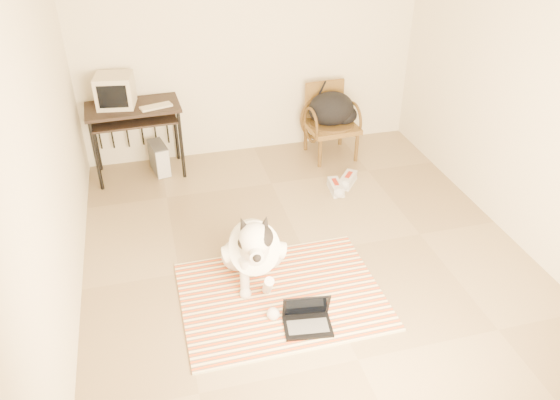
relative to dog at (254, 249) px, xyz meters
name	(u,v)px	position (x,y,z in m)	size (l,w,h in m)	color
floor	(305,253)	(0.54, 0.24, -0.33)	(4.50, 4.50, 0.00)	#8F7957
wall_back	(251,41)	(0.54, 2.49, 1.02)	(4.50, 4.50, 0.00)	beige
wall_front	(455,311)	(0.54, -2.01, 1.02)	(4.50, 4.50, 0.00)	beige
wall_left	(45,148)	(-1.46, 0.24, 1.02)	(4.50, 4.50, 0.00)	beige
wall_right	(527,96)	(2.54, 0.24, 1.02)	(4.50, 4.50, 0.00)	beige
rug	(282,295)	(0.17, -0.27, -0.32)	(1.67, 1.28, 0.02)	#E34C18
dog	(254,249)	(0.00, 0.00, 0.00)	(0.55, 1.17, 0.84)	silver
laptop	(307,318)	(0.28, -0.65, -0.25)	(0.40, 0.32, 0.26)	black
computer_desk	(134,116)	(-0.86, 2.17, 0.39)	(1.03, 0.60, 0.84)	black
crt_monitor	(115,91)	(-1.01, 2.23, 0.68)	(0.43, 0.42, 0.34)	#BCAE94
desk_keyboard	(156,107)	(-0.61, 2.07, 0.52)	(0.34, 0.13, 0.02)	#BCAE94
pc_tower	(159,158)	(-0.65, 2.16, -0.16)	(0.23, 0.40, 0.35)	#505053
rattan_chair	(330,121)	(1.41, 2.10, 0.10)	(0.60, 0.59, 0.87)	brown
backpack	(333,110)	(1.43, 2.08, 0.25)	(0.59, 0.45, 0.41)	black
sneaker_left	(336,187)	(1.19, 1.23, -0.29)	(0.15, 0.32, 0.11)	silver
sneaker_right	(348,180)	(1.37, 1.34, -0.28)	(0.30, 0.33, 0.11)	silver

